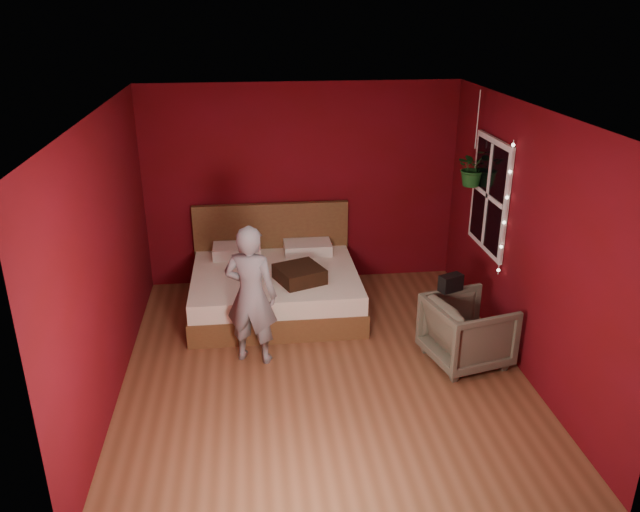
# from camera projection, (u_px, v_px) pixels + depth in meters

# --- Properties ---
(floor) EXTENTS (4.50, 4.50, 0.00)m
(floor) POSITION_uv_depth(u_px,v_px,m) (323.00, 367.00, 6.42)
(floor) COLOR brown
(floor) RESTS_ON ground
(room_walls) EXTENTS (4.04, 4.54, 2.62)m
(room_walls) POSITION_uv_depth(u_px,v_px,m) (323.00, 212.00, 5.79)
(room_walls) COLOR #5B0914
(room_walls) RESTS_ON ground
(window) EXTENTS (0.05, 0.97, 1.27)m
(window) POSITION_uv_depth(u_px,v_px,m) (489.00, 195.00, 6.90)
(window) COLOR white
(window) RESTS_ON room_walls
(fairy_lights) EXTENTS (0.04, 0.04, 1.45)m
(fairy_lights) POSITION_uv_depth(u_px,v_px,m) (506.00, 210.00, 6.41)
(fairy_lights) COLOR silver
(fairy_lights) RESTS_ON room_walls
(bed) EXTENTS (2.00, 1.70, 1.10)m
(bed) POSITION_uv_depth(u_px,v_px,m) (275.00, 285.00, 7.60)
(bed) COLOR brown
(bed) RESTS_ON ground
(person) EXTENTS (0.63, 0.51, 1.49)m
(person) POSITION_uv_depth(u_px,v_px,m) (251.00, 295.00, 6.29)
(person) COLOR gray
(person) RESTS_ON ground
(armchair) EXTENTS (0.93, 0.91, 0.70)m
(armchair) POSITION_uv_depth(u_px,v_px,m) (467.00, 331.00, 6.40)
(armchair) COLOR #585645
(armchair) RESTS_ON ground
(handbag) EXTENTS (0.27, 0.21, 0.17)m
(handbag) POSITION_uv_depth(u_px,v_px,m) (451.00, 283.00, 6.44)
(handbag) COLOR black
(handbag) RESTS_ON armchair
(throw_pillow) EXTENTS (0.63, 0.63, 0.17)m
(throw_pillow) POSITION_uv_depth(u_px,v_px,m) (299.00, 274.00, 7.16)
(throw_pillow) COLOR black
(throw_pillow) RESTS_ON bed
(hanging_plant) EXTENTS (0.46, 0.42, 1.08)m
(hanging_plant) POSITION_uv_depth(u_px,v_px,m) (473.00, 167.00, 7.11)
(hanging_plant) COLOR silver
(hanging_plant) RESTS_ON room_walls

